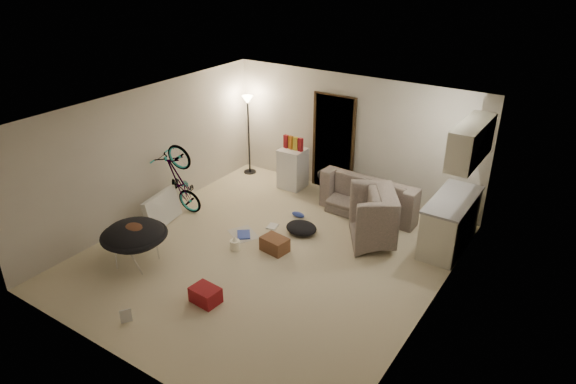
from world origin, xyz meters
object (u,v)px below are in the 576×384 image
Objects in this scene: saucer_chair at (135,240)px; drink_case_b at (206,295)px; kitchen_counter at (450,223)px; tv_box at (162,209)px; mini_fridge at (293,168)px; floor_lamp at (248,118)px; juicer at (235,244)px; armchair at (393,224)px; drink_case_a at (275,244)px; bicycle at (181,194)px; sofa at (373,198)px.

drink_case_b is (1.61, -0.14, -0.33)m from saucer_chair.
kitchen_counter is 1.64× the size of tv_box.
saucer_chair is (-0.49, -3.94, 0.02)m from mini_fridge.
kitchen_counter is 5.30m from saucer_chair.
mini_fridge is at bearing 82.92° from saucer_chair.
kitchen_counter is (4.83, -0.65, -0.87)m from floor_lamp.
juicer is (1.72, 0.02, -0.20)m from tv_box.
kitchen_counter is at bearing -96.54° from armchair.
drink_case_a is at bearing -45.60° from floor_lamp.
kitchen_counter is 5.93× the size of juicer.
floor_lamp reaches higher than mini_fridge.
bicycle is at bearing -160.60° from kitchen_counter.
drink_case_a is at bearing -64.59° from mini_fridge.
juicer is (1.72, -0.49, -0.29)m from bicycle.
drink_case_a is at bearing 92.73° from drink_case_b.
sofa is at bearing 62.40° from juicer.
drink_case_b is at bearing -68.21° from juicer.
armchair is at bearing 42.82° from saucer_chair.
floor_lamp is 2.09× the size of mini_fridge.
drink_case_b is at bearing -60.51° from floor_lamp.
drink_case_a is 1.06× the size of drink_case_b.
mini_fridge is at bearing 101.87° from juicer.
kitchen_counter is 0.99× the size of bicycle.
sofa is at bearing 10.26° from armchair.
bicycle is 3.62× the size of drink_case_b.
saucer_chair reaches higher than armchair.
tv_box is 2.64m from drink_case_b.
drink_case_a is at bearing -143.15° from kitchen_counter.
tv_box reaches higher than drink_case_a.
tv_box is at bearing 153.57° from drink_case_b.
saucer_chair is 2.41× the size of drink_case_a.
mini_fridge reaches higher than sofa.
drink_case_a is at bearing 30.12° from juicer.
kitchen_counter is at bearing -9.58° from mini_fridge.
kitchen_counter is at bearing 14.53° from tv_box.
bicycle is 1.65× the size of tv_box.
tv_box is at bearing -113.66° from mini_fridge.
saucer_chair is 1.17× the size of tv_box.
armchair is 4.25m from tv_box.
tv_box is at bearing -155.29° from kitchen_counter.
sofa is at bearing -3.60° from floor_lamp.
kitchen_counter reaches higher than sofa.
sofa is 4.05m from tv_box.
sofa is 7.75× the size of juicer.
drink_case_b is at bearing 79.97° from sofa.
mini_fridge is (1.15, 2.22, 0.04)m from bicycle.
bicycle is (0.10, -2.32, -0.91)m from floor_lamp.
juicer is at bearing 116.18° from drink_case_b.
sofa is 1.30× the size of bicycle.
floor_lamp is at bearing 123.88° from drink_case_b.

